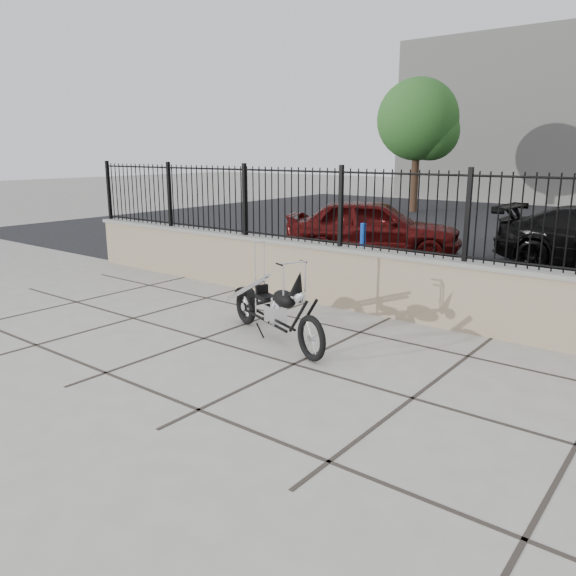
# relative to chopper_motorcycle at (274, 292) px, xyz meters

# --- Properties ---
(ground_plane) EXTENTS (90.00, 90.00, 0.00)m
(ground_plane) POSITION_rel_chopper_motorcycle_xyz_m (0.74, -0.55, -0.64)
(ground_plane) COLOR #99968E
(ground_plane) RESTS_ON ground
(parking_lot) EXTENTS (30.00, 30.00, 0.00)m
(parking_lot) POSITION_rel_chopper_motorcycle_xyz_m (0.74, 11.95, -0.64)
(parking_lot) COLOR black
(parking_lot) RESTS_ON ground
(retaining_wall) EXTENTS (14.00, 0.36, 0.96)m
(retaining_wall) POSITION_rel_chopper_motorcycle_xyz_m (0.74, 1.95, -0.16)
(retaining_wall) COLOR gray
(retaining_wall) RESTS_ON ground_plane
(iron_fence) EXTENTS (14.00, 0.08, 1.20)m
(iron_fence) POSITION_rel_chopper_motorcycle_xyz_m (0.74, 1.95, 0.92)
(iron_fence) COLOR black
(iron_fence) RESTS_ON retaining_wall
(chopper_motorcycle) EXTENTS (2.13, 1.13, 1.28)m
(chopper_motorcycle) POSITION_rel_chopper_motorcycle_xyz_m (0.00, 0.00, 0.00)
(chopper_motorcycle) COLOR black
(chopper_motorcycle) RESTS_ON ground_plane
(car_red) EXTENTS (4.32, 3.14, 1.37)m
(car_red) POSITION_rel_chopper_motorcycle_xyz_m (-1.97, 6.02, 0.04)
(car_red) COLOR #410909
(car_red) RESTS_ON parking_lot
(bollard_a) EXTENTS (0.13, 0.13, 0.98)m
(bollard_a) POSITION_rel_chopper_motorcycle_xyz_m (-1.35, 4.53, -0.15)
(bollard_a) COLOR blue
(bollard_a) RESTS_ON ground_plane
(tree_left) EXTENTS (3.20, 3.20, 5.40)m
(tree_left) POSITION_rel_chopper_motorcycle_xyz_m (-5.73, 16.01, 3.14)
(tree_left) COLOR #382619
(tree_left) RESTS_ON ground_plane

